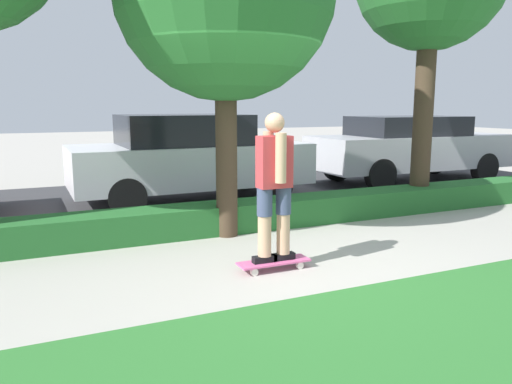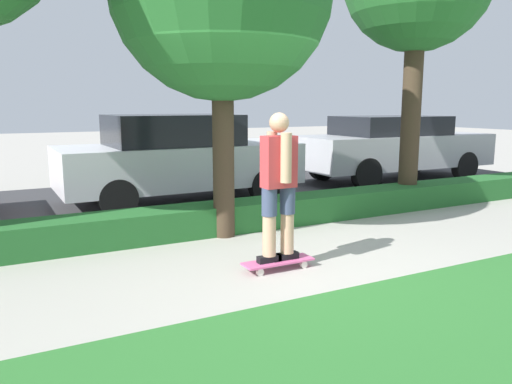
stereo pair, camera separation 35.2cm
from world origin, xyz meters
name	(u,v)px [view 1 (the left image)]	position (x,y,z in m)	size (l,w,h in m)	color
ground_plane	(286,262)	(0.00, 0.00, 0.00)	(60.00, 60.00, 0.00)	#ADA89E
street_asphalt	(182,199)	(0.00, 4.20, 0.00)	(17.93, 5.00, 0.01)	#38383A
hedge_row	(233,216)	(0.00, 1.60, 0.20)	(17.93, 0.60, 0.39)	#236028
skateboard	(274,263)	(-0.25, -0.19, 0.08)	(0.79, 0.24, 0.10)	#DB5B93
skater_person	(274,184)	(-0.25, -0.19, 0.93)	(0.48, 0.40, 1.57)	black
parked_car_middle	(189,157)	(0.09, 3.97, 0.81)	(4.27, 1.87, 1.57)	silver
parked_car_rear	(410,147)	(5.36, 4.13, 0.80)	(4.74, 1.79, 1.49)	#B7B7BC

